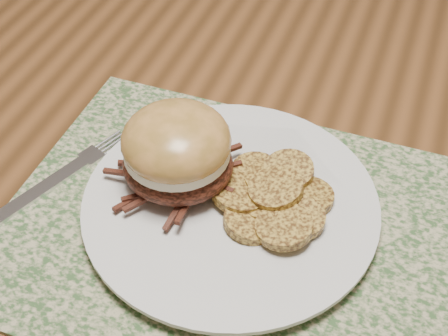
% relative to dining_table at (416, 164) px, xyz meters
% --- Properties ---
extents(dining_table, '(1.50, 0.90, 0.75)m').
position_rel_dining_table_xyz_m(dining_table, '(0.00, 0.00, 0.00)').
color(dining_table, brown).
rests_on(dining_table, ground).
extents(placemat, '(0.45, 0.33, 0.00)m').
position_rel_dining_table_xyz_m(placemat, '(-0.14, -0.23, 0.08)').
color(placemat, '#33532A').
rests_on(placemat, dining_table).
extents(dinner_plate, '(0.26, 0.26, 0.02)m').
position_rel_dining_table_xyz_m(dinner_plate, '(-0.16, -0.21, 0.09)').
color(dinner_plate, silver).
rests_on(dinner_plate, placemat).
extents(pork_sandwich, '(0.11, 0.11, 0.08)m').
position_rel_dining_table_xyz_m(pork_sandwich, '(-0.22, -0.21, 0.14)').
color(pork_sandwich, black).
rests_on(pork_sandwich, dinner_plate).
extents(roasted_potatoes, '(0.13, 0.13, 0.03)m').
position_rel_dining_table_xyz_m(roasted_potatoes, '(-0.12, -0.20, 0.11)').
color(roasted_potatoes, '#B38C34').
rests_on(roasted_potatoes, dinner_plate).
extents(fork, '(0.08, 0.18, 0.00)m').
position_rel_dining_table_xyz_m(fork, '(-0.34, -0.24, 0.09)').
color(fork, silver).
rests_on(fork, placemat).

